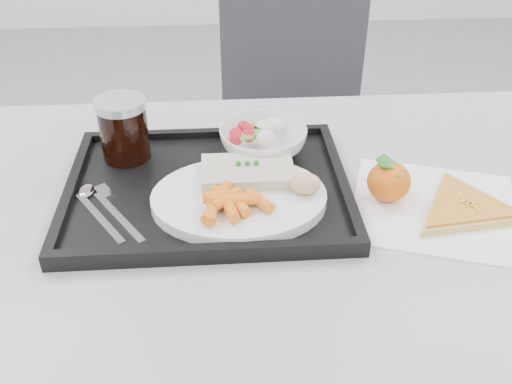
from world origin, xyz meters
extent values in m
cube|color=silver|center=(0.00, 0.30, 0.73)|extent=(1.20, 0.80, 0.03)
cylinder|color=#47474C|center=(-0.54, 0.64, 0.36)|extent=(0.04, 0.04, 0.72)
cylinder|color=#47474C|center=(0.54, 0.64, 0.36)|extent=(0.04, 0.04, 0.72)
cube|color=#323339|center=(0.16, 0.99, 0.45)|extent=(0.49, 0.49, 0.04)
cube|color=#323339|center=(0.16, 1.18, 0.70)|extent=(0.42, 0.11, 0.46)
cylinder|color=#47474C|center=(-0.02, 0.81, 0.21)|extent=(0.03, 0.03, 0.43)
cylinder|color=#47474C|center=(0.34, 0.81, 0.21)|extent=(0.03, 0.03, 0.43)
cylinder|color=#47474C|center=(-0.02, 1.17, 0.21)|extent=(0.03, 0.03, 0.43)
cylinder|color=#47474C|center=(0.34, 1.17, 0.21)|extent=(0.03, 0.03, 0.43)
cube|color=black|center=(-0.08, 0.35, 0.76)|extent=(0.45, 0.35, 0.01)
cube|color=black|center=(-0.08, 0.52, 0.77)|extent=(0.45, 0.02, 0.01)
cube|color=black|center=(-0.08, 0.18, 0.77)|extent=(0.45, 0.02, 0.01)
cube|color=black|center=(0.13, 0.35, 0.77)|extent=(0.02, 0.32, 0.01)
cube|color=black|center=(-0.30, 0.35, 0.77)|extent=(0.02, 0.32, 0.01)
cylinder|color=white|center=(-0.03, 0.30, 0.77)|extent=(0.27, 0.27, 0.02)
cube|color=beige|center=(-0.02, 0.35, 0.79)|extent=(0.15, 0.09, 0.02)
sphere|color=#236B1C|center=(-0.03, 0.35, 0.81)|extent=(0.01, 0.01, 0.01)
sphere|color=#236B1C|center=(-0.02, 0.35, 0.81)|extent=(0.01, 0.01, 0.01)
sphere|color=#236B1C|center=(0.00, 0.35, 0.81)|extent=(0.01, 0.01, 0.01)
ellipsoid|color=#D1BF73|center=(0.07, 0.29, 0.80)|extent=(0.05, 0.04, 0.03)
imported|color=white|center=(0.01, 0.45, 0.79)|extent=(0.15, 0.15, 0.05)
cylinder|color=black|center=(-0.22, 0.45, 0.81)|extent=(0.08, 0.08, 0.10)
cylinder|color=#A5A8AD|center=(-0.22, 0.45, 0.87)|extent=(0.09, 0.09, 0.01)
cube|color=silver|center=(-0.24, 0.27, 0.77)|extent=(0.09, 0.13, 0.00)
ellipsoid|color=silver|center=(-0.28, 0.34, 0.77)|extent=(0.04, 0.05, 0.01)
cube|color=silver|center=(-0.22, 0.27, 0.77)|extent=(0.09, 0.13, 0.00)
cube|color=silver|center=(-0.25, 0.34, 0.77)|extent=(0.04, 0.04, 0.00)
cube|color=white|center=(0.27, 0.28, 0.75)|extent=(0.31, 0.31, 0.00)
ellipsoid|color=#F8A723|center=(0.20, 0.31, 0.79)|extent=(0.08, 0.08, 0.06)
cube|color=#236B1C|center=(0.20, 0.31, 0.81)|extent=(0.05, 0.05, 0.02)
cube|color=#236B1C|center=(0.20, 0.31, 0.81)|extent=(0.05, 0.03, 0.02)
cylinder|color=#E3BB71|center=(0.31, 0.27, 0.76)|extent=(0.30, 0.30, 0.01)
cylinder|color=#C74F19|center=(0.31, 0.27, 0.77)|extent=(0.26, 0.26, 0.00)
cube|color=#EABC47|center=(0.31, 0.27, 0.77)|extent=(0.02, 0.01, 0.00)
cube|color=#EABC47|center=(0.32, 0.25, 0.77)|extent=(0.01, 0.02, 0.00)
cube|color=#EABC47|center=(0.31, 0.27, 0.77)|extent=(0.01, 0.02, 0.00)
cube|color=#EABC47|center=(0.32, 0.27, 0.77)|extent=(0.00, 0.02, 0.00)
cube|color=#EABC47|center=(0.31, 0.29, 0.77)|extent=(0.01, 0.02, 0.00)
cube|color=#EABC47|center=(0.32, 0.26, 0.77)|extent=(0.02, 0.01, 0.00)
cylinder|color=orange|center=(-0.01, 0.26, 0.79)|extent=(0.04, 0.05, 0.02)
cylinder|color=orange|center=(-0.05, 0.28, 0.79)|extent=(0.05, 0.04, 0.02)
cylinder|color=orange|center=(-0.05, 0.26, 0.80)|extent=(0.05, 0.05, 0.02)
cylinder|color=orange|center=(-0.04, 0.26, 0.79)|extent=(0.04, 0.05, 0.02)
cylinder|color=orange|center=(-0.05, 0.25, 0.79)|extent=(0.03, 0.05, 0.02)
cylinder|color=orange|center=(-0.06, 0.27, 0.80)|extent=(0.04, 0.05, 0.02)
cylinder|color=orange|center=(-0.08, 0.24, 0.79)|extent=(0.03, 0.06, 0.02)
cylinder|color=orange|center=(-0.08, 0.24, 0.79)|extent=(0.02, 0.05, 0.02)
cylinder|color=orange|center=(-0.06, 0.27, 0.80)|extent=(0.05, 0.02, 0.02)
cylinder|color=orange|center=(-0.03, 0.26, 0.80)|extent=(0.05, 0.02, 0.02)
sphere|color=red|center=(-0.03, 0.44, 0.80)|extent=(0.02, 0.02, 0.02)
sphere|color=red|center=(-0.01, 0.45, 0.80)|extent=(0.02, 0.02, 0.02)
sphere|color=red|center=(-0.02, 0.48, 0.80)|extent=(0.02, 0.02, 0.02)
sphere|color=red|center=(-0.03, 0.45, 0.80)|extent=(0.02, 0.02, 0.02)
sphere|color=red|center=(-0.01, 0.47, 0.80)|extent=(0.02, 0.02, 0.02)
ellipsoid|color=silver|center=(0.04, 0.49, 0.80)|extent=(0.04, 0.04, 0.03)
ellipsoid|color=silver|center=(0.02, 0.44, 0.80)|extent=(0.04, 0.04, 0.03)
ellipsoid|color=silver|center=(0.02, 0.47, 0.80)|extent=(0.04, 0.04, 0.03)
cube|color=#57882E|center=(-0.02, 0.44, 0.80)|extent=(0.03, 0.03, 0.00)
cube|color=#57882E|center=(0.01, 0.47, 0.80)|extent=(0.02, 0.02, 0.00)
cube|color=#57882E|center=(0.00, 0.45, 0.80)|extent=(0.03, 0.03, 0.00)
camera|label=1|loc=(-0.06, -0.42, 1.28)|focal=40.00mm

